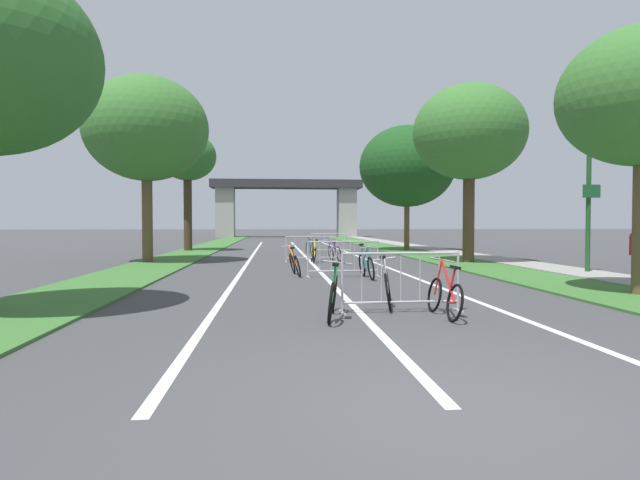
% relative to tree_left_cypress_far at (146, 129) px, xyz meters
% --- Properties ---
extents(ground_plane, '(300.00, 300.00, 0.00)m').
position_rel_tree_left_cypress_far_xyz_m(ground_plane, '(6.48, -16.99, -5.28)').
color(ground_plane, '#3D3D3F').
extents(grass_verge_left, '(2.40, 69.48, 0.05)m').
position_rel_tree_left_cypress_far_xyz_m(grass_verge_left, '(0.68, 11.44, -5.25)').
color(grass_verge_left, '#386B2D').
rests_on(grass_verge_left, ground).
extents(grass_verge_right, '(2.40, 69.48, 0.05)m').
position_rel_tree_left_cypress_far_xyz_m(grass_verge_right, '(12.28, 11.44, -5.25)').
color(grass_verge_right, '#386B2D').
rests_on(grass_verge_right, ground).
extents(sidewalk_path_right, '(1.75, 69.48, 0.08)m').
position_rel_tree_left_cypress_far_xyz_m(sidewalk_path_right, '(14.36, 11.44, -5.24)').
color(sidewalk_path_right, gray).
rests_on(sidewalk_path_right, ground).
extents(lane_stripe_center, '(0.14, 40.19, 0.01)m').
position_rel_tree_left_cypress_far_xyz_m(lane_stripe_center, '(6.48, 3.11, -5.28)').
color(lane_stripe_center, silver).
rests_on(lane_stripe_center, ground).
extents(lane_stripe_right_lane, '(0.14, 40.19, 0.01)m').
position_rel_tree_left_cypress_far_xyz_m(lane_stripe_right_lane, '(9.01, 3.11, -5.28)').
color(lane_stripe_right_lane, silver).
rests_on(lane_stripe_right_lane, ground).
extents(lane_stripe_left_lane, '(0.14, 40.19, 0.01)m').
position_rel_tree_left_cypress_far_xyz_m(lane_stripe_left_lane, '(3.95, 3.11, -5.28)').
color(lane_stripe_left_lane, silver).
rests_on(lane_stripe_left_lane, ground).
extents(overpass_bridge, '(17.62, 3.52, 6.70)m').
position_rel_tree_left_cypress_far_xyz_m(overpass_bridge, '(6.48, 40.43, -0.72)').
color(overpass_bridge, '#2D2D30').
rests_on(overpass_bridge, ground).
extents(tree_left_cypress_far, '(4.84, 4.84, 7.36)m').
position_rel_tree_left_cypress_far_xyz_m(tree_left_cypress_far, '(0.00, 0.00, 0.00)').
color(tree_left_cypress_far, brown).
rests_on(tree_left_cypress_far, ground).
extents(tree_left_oak_near, '(3.23, 3.23, 6.74)m').
position_rel_tree_left_cypress_far_xyz_m(tree_left_oak_near, '(0.13, 8.91, -0.01)').
color(tree_left_oak_near, '#3D2D1E').
rests_on(tree_left_oak_near, ground).
extents(tree_right_maple_mid, '(4.36, 4.36, 6.98)m').
position_rel_tree_left_cypress_far_xyz_m(tree_right_maple_mid, '(12.61, -1.32, -0.18)').
color(tree_right_maple_mid, '#4C3823').
rests_on(tree_right_maple_mid, ground).
extents(tree_right_pine_near, '(5.45, 5.45, 7.16)m').
position_rel_tree_left_cypress_far_xyz_m(tree_right_pine_near, '(12.60, 8.16, -0.44)').
color(tree_right_pine_near, brown).
rests_on(tree_right_pine_near, ground).
extents(lamppost_with_sign, '(0.56, 0.32, 4.91)m').
position_rel_tree_left_cypress_far_xyz_m(lamppost_with_sign, '(14.65, -5.91, -2.34)').
color(lamppost_with_sign, '#1E4C23').
rests_on(lamppost_with_sign, ground).
extents(crowd_barrier_nearest, '(2.13, 0.49, 1.05)m').
position_rel_tree_left_cypress_far_xyz_m(crowd_barrier_nearest, '(7.20, -12.27, -4.76)').
color(crowd_barrier_nearest, '#ADADB2').
rests_on(crowd_barrier_nearest, ground).
extents(crowd_barrier_second, '(2.14, 0.56, 1.05)m').
position_rel_tree_left_cypress_far_xyz_m(crowd_barrier_second, '(7.00, -6.16, -4.76)').
color(crowd_barrier_second, '#ADADB2').
rests_on(crowd_barrier_second, ground).
extents(crowd_barrier_third, '(2.14, 0.52, 1.05)m').
position_rel_tree_left_cypress_far_xyz_m(crowd_barrier_third, '(6.51, -0.05, -4.76)').
color(crowd_barrier_third, '#ADADB2').
rests_on(crowd_barrier_third, ground).
extents(crowd_barrier_fourth, '(2.12, 0.44, 1.05)m').
position_rel_tree_left_cypress_far_xyz_m(crowd_barrier_fourth, '(8.00, 6.06, -4.76)').
color(crowd_barrier_fourth, '#ADADB2').
rests_on(crowd_barrier_fourth, ground).
extents(bicycle_orange_0, '(0.59, 1.64, 0.94)m').
position_rel_tree_left_cypress_far_xyz_m(bicycle_orange_0, '(5.61, -5.59, -4.92)').
color(bicycle_orange_0, black).
rests_on(bicycle_orange_0, ground).
extents(bicycle_teal_1, '(0.43, 1.75, 0.98)m').
position_rel_tree_left_cypress_far_xyz_m(bicycle_teal_1, '(7.60, -6.61, -4.91)').
color(bicycle_teal_1, black).
rests_on(bicycle_teal_1, ground).
extents(bicycle_red_2, '(0.45, 1.57, 0.97)m').
position_rel_tree_left_cypress_far_xyz_m(bicycle_red_2, '(7.82, -12.78, -4.93)').
color(bicycle_red_2, black).
rests_on(bicycle_red_2, ground).
extents(bicycle_green_3, '(0.58, 1.75, 0.93)m').
position_rel_tree_left_cypress_far_xyz_m(bicycle_green_3, '(5.96, -12.72, -4.91)').
color(bicycle_green_3, black).
rests_on(bicycle_green_3, ground).
extents(bicycle_white_4, '(0.51, 1.69, 0.97)m').
position_rel_tree_left_cypress_far_xyz_m(bicycle_white_4, '(7.10, -11.67, -4.90)').
color(bicycle_white_4, black).
rests_on(bicycle_white_4, ground).
extents(bicycle_purple_5, '(0.74, 1.57, 0.96)m').
position_rel_tree_left_cypress_far_xyz_m(bicycle_purple_5, '(7.51, 0.39, -4.92)').
color(bicycle_purple_5, black).
rests_on(bicycle_purple_5, ground).
extents(bicycle_blue_6, '(0.53, 1.70, 0.97)m').
position_rel_tree_left_cypress_far_xyz_m(bicycle_blue_6, '(6.88, 6.42, -4.92)').
color(bicycle_blue_6, black).
rests_on(bicycle_blue_6, ground).
extents(bicycle_yellow_7, '(0.48, 1.61, 0.99)m').
position_rel_tree_left_cypress_far_xyz_m(bicycle_yellow_7, '(6.59, -0.44, -4.91)').
color(bicycle_yellow_7, black).
rests_on(bicycle_yellow_7, ground).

